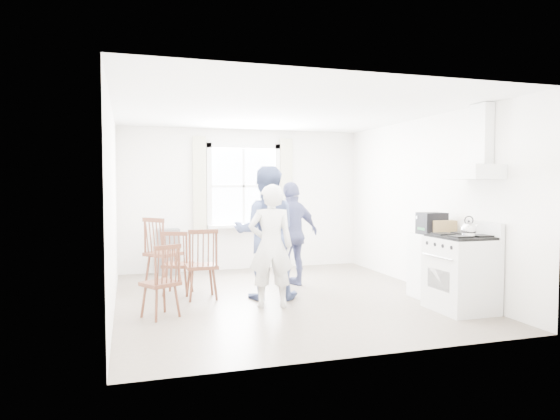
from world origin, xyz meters
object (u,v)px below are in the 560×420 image
object	(u,v)px
low_cabinet	(433,266)
windsor_chair_c	(165,273)
windsor_chair_b	(176,256)
stereo_stack	(432,223)
person_left	(271,246)
windsor_chair_a	(202,256)
person_right	(292,234)
gas_stove	(461,273)
person_mid	(266,233)

from	to	relation	value
low_cabinet	windsor_chair_c	bearing A→B (deg)	179.80
windsor_chair_b	windsor_chair_c	size ratio (longest dim) A/B	1.05
stereo_stack	person_left	world-z (taller)	person_left
windsor_chair_a	windsor_chair_c	size ratio (longest dim) A/B	1.11
stereo_stack	person_right	xyz separation A→B (m)	(-1.56, 1.41, -0.24)
windsor_chair_a	person_right	distance (m)	1.60
low_cabinet	stereo_stack	xyz separation A→B (m)	(-0.05, -0.02, 0.60)
windsor_chair_c	stereo_stack	bearing A→B (deg)	-0.53
gas_stove	person_mid	size ratio (longest dim) A/B	0.61
windsor_chair_b	person_mid	bearing A→B (deg)	-23.78
stereo_stack	person_mid	xyz separation A→B (m)	(-2.18, 0.71, -0.13)
gas_stove	stereo_stack	bearing A→B (deg)	88.02
windsor_chair_c	windsor_chair_a	bearing A→B (deg)	55.15
windsor_chair_a	person_mid	distance (m)	0.93
low_cabinet	windsor_chair_c	world-z (taller)	low_cabinet
windsor_chair_b	windsor_chair_c	xyz separation A→B (m)	(-0.24, -1.20, -0.02)
gas_stove	person_left	distance (m)	2.41
windsor_chair_c	person_left	xyz separation A→B (m)	(1.35, 0.17, 0.25)
gas_stove	windsor_chair_c	size ratio (longest dim) A/B	1.26
person_mid	low_cabinet	bearing A→B (deg)	177.66
person_mid	windsor_chair_a	bearing A→B (deg)	6.50
gas_stove	windsor_chair_a	distance (m)	3.38
person_mid	person_right	xyz separation A→B (m)	(0.62, 0.70, -0.10)
gas_stove	person_right	bearing A→B (deg)	126.23
gas_stove	windsor_chair_a	bearing A→B (deg)	153.26
person_left	person_right	distance (m)	1.40
person_left	windsor_chair_c	bearing A→B (deg)	17.37
person_left	person_mid	bearing A→B (deg)	-87.93
person_right	person_left	bearing A→B (deg)	42.21
windsor_chair_b	person_right	size ratio (longest dim) A/B	0.57
windsor_chair_a	windsor_chair_c	xyz separation A→B (m)	(-0.56, -0.81, -0.06)
windsor_chair_a	person_left	xyz separation A→B (m)	(0.79, -0.64, 0.19)
stereo_stack	person_mid	distance (m)	2.29
low_cabinet	person_right	xyz separation A→B (m)	(-1.60, 1.39, 0.36)
person_right	low_cabinet	bearing A→B (deg)	121.09
gas_stove	person_right	size ratio (longest dim) A/B	0.69
windsor_chair_a	person_right	world-z (taller)	person_right
gas_stove	windsor_chair_c	distance (m)	3.65
gas_stove	person_left	world-z (taller)	person_left
low_cabinet	windsor_chair_a	world-z (taller)	windsor_chair_a
windsor_chair_a	windsor_chair_b	bearing A→B (deg)	129.19
low_cabinet	stereo_stack	distance (m)	0.60
person_left	person_mid	xyz separation A→B (m)	(0.07, 0.51, 0.12)
windsor_chair_b	low_cabinet	bearing A→B (deg)	-19.60
low_cabinet	person_mid	size ratio (longest dim) A/B	0.49
low_cabinet	person_left	distance (m)	2.33
windsor_chair_a	windsor_chair_b	distance (m)	0.51
low_cabinet	windsor_chair_b	distance (m)	3.62
person_mid	stereo_stack	bearing A→B (deg)	176.83
windsor_chair_a	person_mid	world-z (taller)	person_mid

